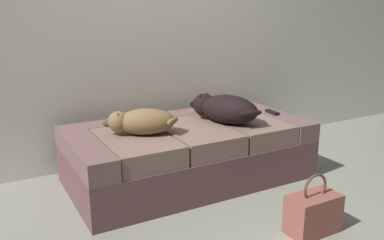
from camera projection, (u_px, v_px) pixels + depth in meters
ground_plane at (271, 239)px, 2.43m from camera, size 10.00×10.00×0.00m
couch at (189, 152)px, 3.22m from camera, size 1.82×0.93×0.45m
dog_tan at (142, 122)px, 2.90m from camera, size 0.52×0.36×0.19m
dog_dark at (224, 108)px, 3.20m from camera, size 0.46×0.62×0.22m
tv_remote at (272, 112)px, 3.49m from camera, size 0.05×0.15×0.02m
handbag at (313, 213)px, 2.47m from camera, size 0.32×0.18×0.38m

